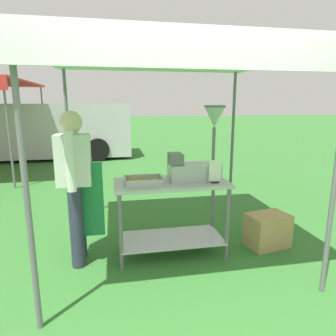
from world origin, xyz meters
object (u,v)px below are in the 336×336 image
Objects in this scene: donut_cart at (171,203)px; menu_sign at (215,173)px; stall_canopy at (170,62)px; donut_fryer at (198,156)px; donut_tray at (143,182)px; vendor at (75,181)px; supply_crate at (267,230)px; van_silver at (45,130)px.

donut_cart is 0.59m from menu_sign.
stall_canopy is 10.61× the size of menu_sign.
donut_fryer is (0.31, 0.04, 0.52)m from donut_cart.
stall_canopy is 3.24× the size of donut_fryer.
donut_fryer reaches higher than donut_cart.
donut_cart is 0.42m from donut_tray.
stall_canopy is at bearing 23.86° from donut_tray.
vendor is at bearing 173.70° from menu_sign.
donut_tray is 0.67m from donut_fryer.
van_silver is (-3.85, 6.95, 0.68)m from supply_crate.
vendor is 7.11m from van_silver.
vendor is 2.28m from supply_crate.
van_silver is (-2.99, 6.88, -0.24)m from donut_fryer.
donut_fryer is 0.50× the size of vendor.
donut_fryer is at bearing -66.48° from van_silver.
van_silver reaches higher than supply_crate.
stall_canopy reaches higher than donut_cart.
vendor reaches higher than donut_cart.
van_silver is (-2.37, 6.96, 0.01)m from donut_tray.
donut_fryer is 0.28m from menu_sign.
donut_cart is at bearing -90.00° from stall_canopy.
menu_sign reaches higher than donut_cart.
stall_canopy is at bearing -68.50° from van_silver.
van_silver is at bearing 113.52° from donut_fryer.
donut_fryer reaches higher than donut_tray.
donut_cart is at bearing -68.78° from van_silver.
supply_crate is (2.17, -0.05, -0.71)m from vendor.
stall_canopy is 1.51m from donut_cart.
supply_crate is (1.17, -0.03, -0.40)m from donut_cart.
donut_fryer is at bearing 175.04° from supply_crate.
stall_canopy reaches higher than van_silver.
donut_cart is 4.99× the size of menu_sign.
donut_tray is 1.64× the size of menu_sign.
donut_fryer reaches higher than menu_sign.
van_silver is (-3.13, 7.07, -0.08)m from menu_sign.
stall_canopy is 1.28m from donut_tray.
donut_tray is 0.77m from menu_sign.
donut_tray is at bearing -71.21° from van_silver.
donut_fryer is 1.33m from vendor.
vendor is at bearing -178.80° from donut_fryer.
van_silver is at bearing 119.00° from supply_crate.
donut_tray is 0.69m from vendor.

